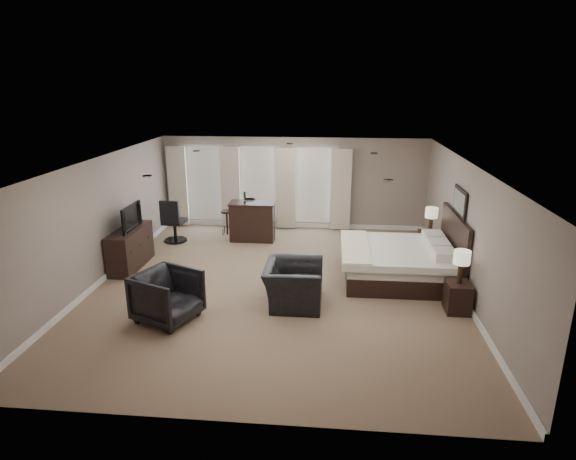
# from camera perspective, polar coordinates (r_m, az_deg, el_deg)

# --- Properties ---
(room) EXTENTS (7.60, 8.60, 2.64)m
(room) POSITION_cam_1_polar(r_m,az_deg,el_deg) (9.71, -1.40, 0.46)
(room) COLOR #77604B
(room) RESTS_ON ground
(window_bay) EXTENTS (5.25, 0.20, 2.30)m
(window_bay) POSITION_cam_1_polar(r_m,az_deg,el_deg) (13.81, -3.52, 5.12)
(window_bay) COLOR silver
(window_bay) RESTS_ON room
(bed) EXTENTS (2.31, 2.21, 1.47)m
(bed) POSITION_cam_1_polar(r_m,az_deg,el_deg) (10.49, 13.16, -1.94)
(bed) COLOR silver
(bed) RESTS_ON ground
(nightstand_near) EXTENTS (0.43, 0.52, 0.57)m
(nightstand_near) POSITION_cam_1_polar(r_m,az_deg,el_deg) (9.51, 19.44, -7.51)
(nightstand_near) COLOR black
(nightstand_near) RESTS_ON ground
(nightstand_far) EXTENTS (0.47, 0.57, 0.63)m
(nightstand_far) POSITION_cam_1_polar(r_m,az_deg,el_deg) (12.13, 16.34, -1.67)
(nightstand_far) COLOR black
(nightstand_far) RESTS_ON ground
(lamp_near) EXTENTS (0.30, 0.30, 0.63)m
(lamp_near) POSITION_cam_1_polar(r_m,az_deg,el_deg) (9.28, 19.81, -4.15)
(lamp_near) COLOR beige
(lamp_near) RESTS_ON nightstand_near
(lamp_far) EXTENTS (0.30, 0.30, 0.61)m
(lamp_far) POSITION_cam_1_polar(r_m,az_deg,el_deg) (11.95, 16.59, 1.13)
(lamp_far) COLOR beige
(lamp_far) RESTS_ON nightstand_far
(wall_art) EXTENTS (0.04, 0.96, 0.56)m
(wall_art) POSITION_cam_1_polar(r_m,az_deg,el_deg) (10.43, 19.66, 3.19)
(wall_art) COLOR slate
(wall_art) RESTS_ON room
(dresser) EXTENTS (0.50, 1.56, 0.90)m
(dresser) POSITION_cam_1_polar(r_m,az_deg,el_deg) (11.56, -18.17, -2.05)
(dresser) COLOR black
(dresser) RESTS_ON ground
(tv) EXTENTS (0.57, 0.99, 0.13)m
(tv) POSITION_cam_1_polar(r_m,az_deg,el_deg) (11.40, -18.41, 0.40)
(tv) COLOR black
(tv) RESTS_ON dresser
(armchair_near) EXTENTS (0.80, 1.23, 1.07)m
(armchair_near) POSITION_cam_1_polar(r_m,az_deg,el_deg) (9.18, 0.64, -5.64)
(armchair_near) COLOR black
(armchair_near) RESTS_ON ground
(armchair_far) EXTENTS (1.22, 1.25, 1.00)m
(armchair_far) POSITION_cam_1_polar(r_m,az_deg,el_deg) (8.84, -14.12, -7.37)
(armchair_far) COLOR black
(armchair_far) RESTS_ON ground
(bar_counter) EXTENTS (1.20, 0.63, 1.05)m
(bar_counter) POSITION_cam_1_polar(r_m,az_deg,el_deg) (12.85, -4.23, 1.05)
(bar_counter) COLOR black
(bar_counter) RESTS_ON ground
(bar_stool_left) EXTENTS (0.40, 0.40, 0.68)m
(bar_stool_left) POSITION_cam_1_polar(r_m,az_deg,el_deg) (13.44, -7.24, 0.88)
(bar_stool_left) COLOR black
(bar_stool_left) RESTS_ON ground
(bar_stool_right) EXTENTS (0.41, 0.41, 0.70)m
(bar_stool_right) POSITION_cam_1_polar(r_m,az_deg,el_deg) (13.66, -3.18, 1.31)
(bar_stool_right) COLOR black
(bar_stool_right) RESTS_ON ground
(desk_chair) EXTENTS (0.66, 0.66, 1.17)m
(desk_chair) POSITION_cam_1_polar(r_m,az_deg,el_deg) (13.03, -13.33, 1.14)
(desk_chair) COLOR black
(desk_chair) RESTS_ON ground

